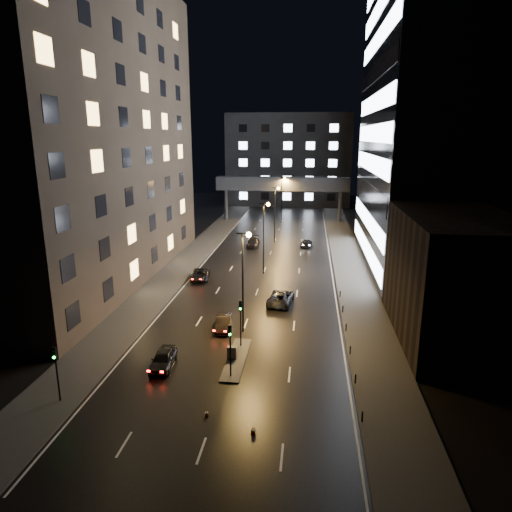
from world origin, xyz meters
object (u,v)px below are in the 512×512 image
at_px(car_toward_a, 281,297).
at_px(utility_cabinet, 232,352).
at_px(car_away_c, 200,275).
at_px(car_away_d, 253,242).
at_px(car_away_b, 224,323).
at_px(car_toward_b, 306,243).
at_px(car_away_a, 163,359).

height_order(car_toward_a, utility_cabinet, car_toward_a).
distance_m(car_away_c, utility_cabinet, 23.67).
distance_m(car_away_c, car_toward_a, 13.94).
height_order(car_away_d, car_toward_a, car_toward_a).
distance_m(car_away_b, car_toward_a, 9.49).
bearing_deg(car_toward_b, car_away_d, 13.83).
height_order(car_away_a, car_toward_b, car_away_a).
height_order(car_away_b, car_toward_a, car_toward_a).
bearing_deg(car_away_d, car_away_a, -95.11).
distance_m(car_toward_b, utility_cabinet, 43.87).
relative_size(car_away_d, car_toward_b, 1.18).
distance_m(car_toward_a, car_toward_b, 29.28).
relative_size(car_away_a, car_away_d, 0.83).
bearing_deg(car_away_a, car_away_c, 92.50).
relative_size(car_away_b, utility_cabinet, 3.72).
distance_m(car_toward_a, utility_cabinet, 14.69).
distance_m(car_away_a, utility_cabinet, 5.85).
distance_m(car_away_a, car_toward_b, 46.80).
height_order(car_away_a, car_away_d, car_away_d).
xyz_separation_m(car_away_c, car_away_d, (4.81, 19.99, 0.07)).
height_order(car_away_b, utility_cabinet, car_away_b).
distance_m(car_away_d, car_toward_a, 28.70).
bearing_deg(car_away_c, car_toward_a, -41.97).
relative_size(car_away_b, car_away_d, 0.80).
height_order(car_away_a, utility_cabinet, car_away_a).
relative_size(car_away_c, car_toward_b, 1.12).
height_order(car_away_c, car_away_d, car_away_d).
xyz_separation_m(car_toward_b, utility_cabinet, (-5.96, -43.47, 0.07)).
relative_size(car_away_d, car_toward_a, 0.93).
relative_size(car_away_a, car_toward_a, 0.78).
relative_size(car_away_a, utility_cabinet, 3.87).
xyz_separation_m(car_away_a, car_away_c, (-2.62, 24.13, -0.05)).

